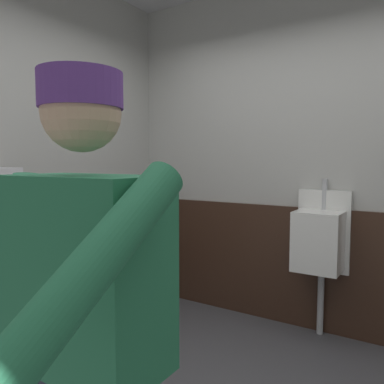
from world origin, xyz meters
The scene contains 6 objects.
wall_back centered at (0.00, 1.64, 1.43)m, with size 3.86×0.12×2.87m, color #B2B2AD.
wainscot_band_back centered at (0.00, 1.57, 0.50)m, with size 3.26×0.03×1.00m, color #382319.
wainscot_band_left centered at (-1.61, 0.00, 0.50)m, with size 0.03×3.17×1.00m, color #382319.
urinal_solo centered at (0.16, 1.42, 0.78)m, with size 0.40×0.34×1.24m.
person centered at (0.08, -0.81, 0.94)m, with size 0.67×0.60×1.61m.
hand_dryer centered at (-1.51, -0.10, 1.19)m, with size 0.24×0.23×0.28m.
Camera 1 is at (0.86, -1.48, 1.37)m, focal length 35.12 mm.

